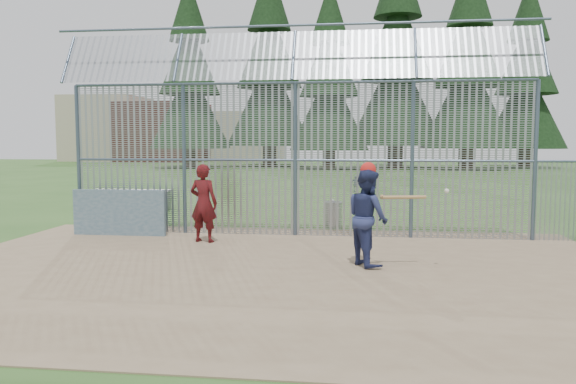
# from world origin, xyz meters

# --- Properties ---
(ground) EXTENTS (120.00, 120.00, 0.00)m
(ground) POSITION_xyz_m (0.00, 0.00, 0.00)
(ground) COLOR #2D511E
(ground) RESTS_ON ground
(dirt_infield) EXTENTS (14.00, 10.00, 0.02)m
(dirt_infield) POSITION_xyz_m (0.00, -0.50, 0.01)
(dirt_infield) COLOR #756047
(dirt_infield) RESTS_ON ground
(dugout_wall) EXTENTS (2.50, 0.12, 1.20)m
(dugout_wall) POSITION_xyz_m (-4.60, 2.90, 0.62)
(dugout_wall) COLOR #38566B
(dugout_wall) RESTS_ON dirt_infield
(batter) EXTENTS (1.09, 1.18, 1.93)m
(batter) POSITION_xyz_m (1.84, 0.10, 0.99)
(batter) COLOR navy
(batter) RESTS_ON dirt_infield
(onlooker) EXTENTS (0.77, 0.58, 1.92)m
(onlooker) POSITION_xyz_m (-2.12, 2.22, 0.98)
(onlooker) COLOR maroon
(onlooker) RESTS_ON dirt_infield
(bg_kid_seated) EXTENTS (0.51, 0.31, 0.80)m
(bg_kid_seated) POSITION_xyz_m (1.51, 16.47, 0.40)
(bg_kid_seated) COLOR slate
(bg_kid_seated) RESTS_ON ground
(batting_gear) EXTENTS (1.68, 0.49, 0.72)m
(batting_gear) POSITION_xyz_m (1.95, 0.08, 1.86)
(batting_gear) COLOR red
(batting_gear) RESTS_ON ground
(trash_can) EXTENTS (0.56, 0.56, 0.82)m
(trash_can) POSITION_xyz_m (0.92, 5.04, 0.38)
(trash_can) COLOR gray
(trash_can) RESTS_ON ground
(bleacher) EXTENTS (3.00, 0.95, 0.72)m
(bleacher) POSITION_xyz_m (-6.60, 8.20, 0.41)
(bleacher) COLOR slate
(bleacher) RESTS_ON ground
(backstop_fence) EXTENTS (20.09, 0.81, 5.30)m
(backstop_fence) POSITION_xyz_m (1.81, 3.43, 2.36)
(backstop_fence) COLOR #47566B
(backstop_fence) RESTS_ON ground
(conifer_row) EXTENTS (38.48, 12.26, 20.20)m
(conifer_row) POSITION_xyz_m (1.93, 41.51, 10.83)
(conifer_row) COLOR #332319
(conifer_row) RESTS_ON ground
(distant_buildings) EXTENTS (26.50, 10.50, 8.00)m
(distant_buildings) POSITION_xyz_m (-23.18, 56.49, 3.60)
(distant_buildings) COLOR brown
(distant_buildings) RESTS_ON ground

